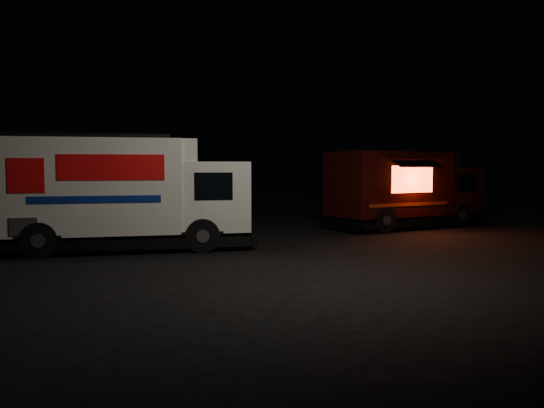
{
  "coord_description": "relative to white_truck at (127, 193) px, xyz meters",
  "views": [
    {
      "loc": [
        -7.36,
        -11.73,
        2.29
      ],
      "look_at": [
        1.22,
        2.0,
        1.15
      ],
      "focal_mm": 35.0,
      "sensor_mm": 36.0,
      "label": 1
    }
  ],
  "objects": [
    {
      "name": "ground",
      "position": [
        2.99,
        -2.84,
        -1.57
      ],
      "size": [
        80.0,
        80.0,
        0.0
      ],
      "primitive_type": "plane",
      "color": "black",
      "rests_on": "ground"
    },
    {
      "name": "white_truck",
      "position": [
        0.0,
        0.0,
        0.0
      ],
      "size": [
        7.34,
        4.57,
        3.15
      ],
      "primitive_type": null,
      "rotation": [
        0.0,
        0.0,
        -0.34
      ],
      "color": "white",
      "rests_on": "ground"
    },
    {
      "name": "red_truck",
      "position": [
        10.57,
        -0.22,
        -0.1
      ],
      "size": [
        6.46,
        2.7,
        2.95
      ],
      "primitive_type": null,
      "rotation": [
        0.0,
        0.0,
        -0.06
      ],
      "color": "#380D0A",
      "rests_on": "ground"
    }
  ]
}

